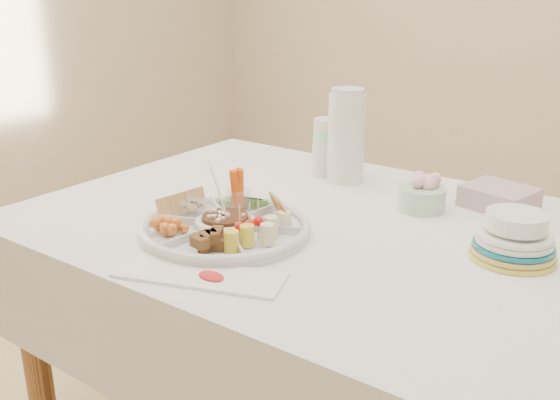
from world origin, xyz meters
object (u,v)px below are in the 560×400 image
Objects in this scene: thermos at (346,135)px; plate_stack at (515,234)px; dining_table at (334,362)px; party_tray at (226,225)px.

thermos is 1.56× the size of plate_stack.
thermos reaches higher than plate_stack.
dining_table is 4.00× the size of party_tray.
thermos is 0.62m from plate_stack.
thermos reaches higher than party_tray.
plate_stack is (0.55, -0.26, -0.08)m from thermos.
plate_stack is (0.57, 0.25, 0.03)m from party_tray.
party_tray is 1.40× the size of thermos.
party_tray is at bearing -131.43° from dining_table.
thermos is (-0.16, 0.31, 0.51)m from dining_table.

